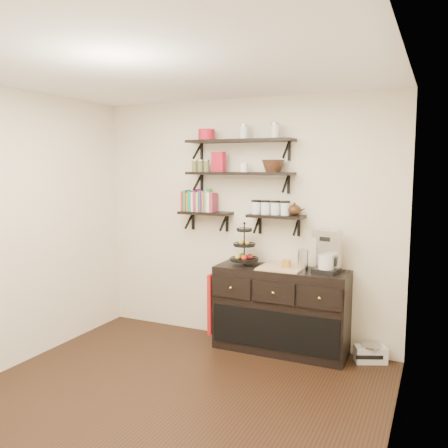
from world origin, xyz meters
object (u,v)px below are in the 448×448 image
sideboard (281,310)px  fruit_stand (245,251)px  coffee_maker (328,252)px  radio (371,354)px

sideboard → fruit_stand: 0.73m
coffee_maker → radio: coffee_maker is taller
fruit_stand → radio: bearing=4.1°
sideboard → coffee_maker: 0.81m
coffee_maker → radio: (0.45, 0.07, -1.02)m
radio → coffee_maker: bearing=165.5°
sideboard → radio: sideboard is taller
sideboard → radio: 0.99m
fruit_stand → coffee_maker: bearing=1.7°
sideboard → fruit_stand: fruit_stand is taller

